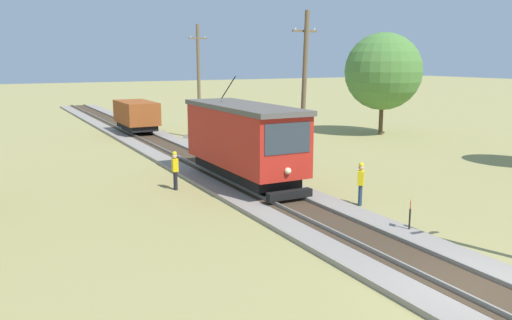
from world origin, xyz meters
The scene contains 14 objects.
ground_plane centered at (0.00, 0.00, 0.00)m, with size 260.00×260.00×0.00m, color #9E9356.
track_ballast centered at (0.00, 0.00, 0.09)m, with size 4.20×120.00×0.18m, color gray.
sleeper_bed centered at (0.00, 0.00, 0.18)m, with size 2.04×120.00×0.01m, color #423323.
rail_left centered at (-0.72, 0.00, 0.25)m, with size 0.07×120.00×0.14m, color gray.
rail_right centered at (0.72, 0.00, 0.25)m, with size 0.07×120.00×0.14m, color gray.
red_tram centered at (0.00, 13.36, 2.19)m, with size 2.60×8.54×4.79m.
freight_car centered at (0.00, 32.27, 1.56)m, with size 2.40×5.20×2.31m.
utility_pole_near_tram centered at (3.72, 14.00, 4.21)m, with size 1.40×0.65×8.22m.
utility_pole_mid centered at (3.72, 28.30, 4.28)m, with size 1.40×0.30×8.36m.
trackside_signal_marker centered at (1.85, 4.35, 0.67)m, with size 0.21×0.21×1.18m.
gravel_pile centered at (4.15, 28.79, 0.46)m, with size 3.10×3.10×0.91m, color gray.
track_worker centered at (2.66, 8.01, 0.98)m, with size 0.44×0.44×1.78m.
second_worker centered at (-3.16, 14.00, 0.98)m, with size 0.28×0.40×1.78m.
tree_horizon centered at (17.04, 23.45, 4.92)m, with size 5.94×5.94×7.90m.
Camera 1 is at (-10.76, -8.43, 5.90)m, focal length 36.94 mm.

